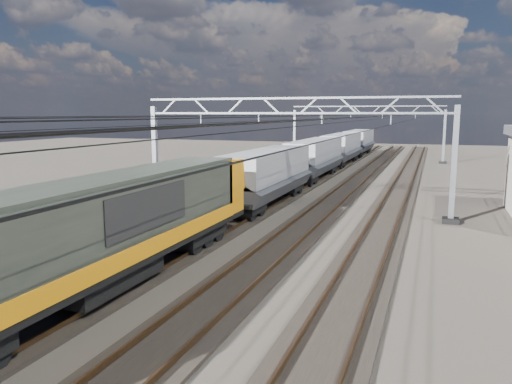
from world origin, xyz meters
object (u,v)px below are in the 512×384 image
(hopper_wagon_mid, at_px, (315,156))
(locomotive, at_px, (99,229))
(catenary_gantry_mid, at_px, (289,150))
(hopper_wagon_fourth, at_px, (359,140))
(hopper_wagon_lead, at_px, (267,173))
(catenary_gantry_far, at_px, (366,131))
(hopper_wagon_third, at_px, (342,146))
(trackside_cabinet, at_px, (30,228))

(hopper_wagon_mid, bearing_deg, locomotive, -90.00)
(catenary_gantry_mid, xyz_separation_m, hopper_wagon_fourth, (-2.00, 44.18, -1.67))
(hopper_wagon_fourth, bearing_deg, hopper_wagon_lead, -90.00)
(catenary_gantry_far, relative_size, hopper_wagon_third, 1.53)
(locomotive, xyz_separation_m, hopper_wagon_third, (-0.00, 46.10, -0.09))
(catenary_gantry_far, distance_m, hopper_wagon_fourth, 8.59)
(catenary_gantry_mid, bearing_deg, locomotive, -97.08)
(catenary_gantry_far, height_order, hopper_wagon_lead, catenary_gantry_far)
(catenary_gantry_mid, distance_m, hopper_wagon_fourth, 44.26)
(catenary_gantry_mid, relative_size, hopper_wagon_lead, 1.53)
(hopper_wagon_lead, xyz_separation_m, hopper_wagon_third, (0.00, 28.40, 0.00))
(locomotive, height_order, hopper_wagon_lead, locomotive)
(catenary_gantry_mid, height_order, hopper_wagon_third, catenary_gantry_mid)
(hopper_wagon_mid, bearing_deg, hopper_wagon_third, 90.00)
(catenary_gantry_mid, distance_m, trackside_cabinet, 15.33)
(hopper_wagon_lead, bearing_deg, trackside_cabinet, -116.73)
(locomotive, distance_m, trackside_cabinet, 8.09)
(catenary_gantry_mid, height_order, trackside_cabinet, catenary_gantry_mid)
(hopper_wagon_lead, bearing_deg, catenary_gantry_mid, -38.34)
(trackside_cabinet, bearing_deg, catenary_gantry_far, 88.55)
(catenary_gantry_mid, height_order, hopper_wagon_lead, catenary_gantry_mid)
(hopper_wagon_lead, height_order, hopper_wagon_mid, same)
(catenary_gantry_mid, relative_size, hopper_wagon_fourth, 1.53)
(hopper_wagon_mid, relative_size, trackside_cabinet, 10.44)
(hopper_wagon_fourth, relative_size, trackside_cabinet, 10.44)
(hopper_wagon_fourth, height_order, trackside_cabinet, hopper_wagon_fourth)
(hopper_wagon_mid, bearing_deg, trackside_cabinet, -103.89)
(hopper_wagon_lead, bearing_deg, locomotive, -90.00)
(hopper_wagon_lead, bearing_deg, hopper_wagon_mid, 90.00)
(hopper_wagon_mid, relative_size, hopper_wagon_third, 1.00)
(hopper_wagon_lead, relative_size, trackside_cabinet, 10.44)
(hopper_wagon_lead, relative_size, hopper_wagon_mid, 1.00)
(catenary_gantry_mid, bearing_deg, hopper_wagon_third, 93.82)
(catenary_gantry_far, distance_m, trackside_cabinet, 49.03)
(hopper_wagon_third, bearing_deg, hopper_wagon_lead, -90.00)
(hopper_wagon_third, relative_size, hopper_wagon_fourth, 1.00)
(catenary_gantry_mid, xyz_separation_m, locomotive, (-2.00, -16.11, -1.58))
(hopper_wagon_lead, xyz_separation_m, hopper_wagon_mid, (0.00, 14.20, 0.00))
(catenary_gantry_far, bearing_deg, hopper_wagon_third, -108.39)
(catenary_gantry_far, height_order, hopper_wagon_mid, catenary_gantry_far)
(trackside_cabinet, bearing_deg, hopper_wagon_lead, 72.30)
(catenary_gantry_mid, xyz_separation_m, hopper_wagon_mid, (-2.00, 15.78, -1.67))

